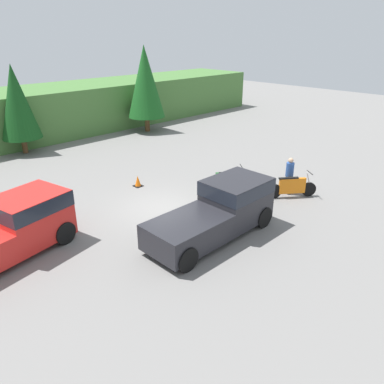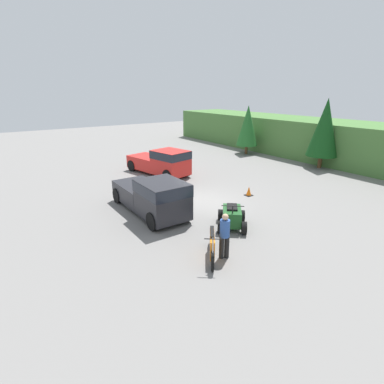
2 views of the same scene
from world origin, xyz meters
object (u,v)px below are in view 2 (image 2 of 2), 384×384
Objects in this scene: pickup_truck_second at (153,195)px; quad_atv at (232,217)px; traffic_cone at (249,191)px; rider_person at (225,234)px; dirt_bike at (212,245)px; pickup_truck_red at (162,162)px.

quad_atv is at bearing 33.84° from pickup_truck_second.
rider_person is at bearing -51.78° from traffic_cone.
dirt_bike is 2.85m from quad_atv.
pickup_truck_second is 2.72× the size of dirt_bike.
pickup_truck_second is at bearing -154.38° from rider_person.
quad_atv is 1.27× the size of rider_person.
quad_atv is 4.11× the size of traffic_cone.
pickup_truck_red reaches higher than dirt_bike.
pickup_truck_second reaches higher than quad_atv.
pickup_truck_second is at bearing -144.61° from dirt_bike.
dirt_bike is 0.87× the size of quad_atv.
dirt_bike is (11.23, -4.14, -0.52)m from pickup_truck_red.
dirt_bike is at bearing -32.42° from pickup_truck_red.
traffic_cone is at bearing 83.88° from pickup_truck_second.
dirt_bike is at bearing -55.10° from traffic_cone.
pickup_truck_red is at bearing 147.36° from pickup_truck_second.
pickup_truck_second reaches higher than rider_person.
dirt_bike is 1.10× the size of rider_person.
rider_person is (0.27, 0.36, 0.47)m from dirt_bike.
dirt_bike reaches higher than traffic_cone.
pickup_truck_red and pickup_truck_second have the same top height.
quad_atv is at bearing -54.28° from traffic_cone.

